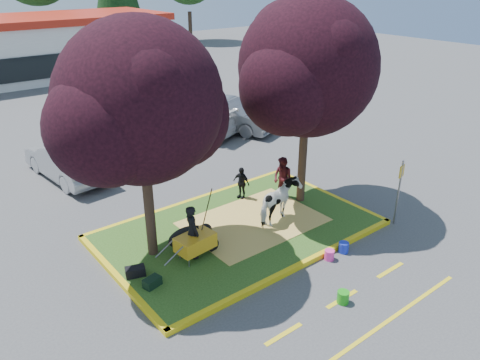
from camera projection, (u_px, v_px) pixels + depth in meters
ground at (239, 232)px, 14.72m from camera, size 90.00×90.00×0.00m
median_island at (239, 230)px, 14.69m from camera, size 8.00×5.00×0.15m
curb_near at (297, 267)px, 12.84m from camera, size 8.30×0.16×0.15m
curb_far at (194, 201)px, 16.54m from camera, size 8.30×0.16×0.15m
curb_left at (118, 278)px, 12.39m from camera, size 0.16×5.30×0.15m
curb_right at (327, 194)px, 16.99m from camera, size 0.16×5.30×0.15m
straw_bedding at (253, 222)px, 14.99m from camera, size 4.20×3.00×0.01m
tree_purple_left at (141, 109)px, 11.63m from camera, size 5.06×4.20×6.51m
tree_purple_right at (308, 74)px, 14.62m from camera, size 5.30×4.40×6.82m
fire_lane_stripe_a at (284, 334)px, 10.58m from camera, size 1.10×0.12×0.01m
fire_lane_stripe_b at (342, 299)px, 11.71m from camera, size 1.10×0.12×0.01m
fire_lane_stripe_c at (390, 270)px, 12.84m from camera, size 1.10×0.12×0.01m
fire_lane_long at (382, 325)px, 10.85m from camera, size 6.00×0.10×0.01m
retail_building at (29, 47)px, 34.96m from camera, size 20.40×8.40×4.40m
cow at (280, 202)px, 14.73m from camera, size 1.80×1.21×1.39m
calf at (188, 237)px, 13.65m from camera, size 1.38×0.97×0.54m
handler at (192, 232)px, 12.89m from camera, size 0.45×0.62×1.57m
visitor_a at (283, 178)px, 16.23m from camera, size 0.65×0.80×1.53m
visitor_b at (241, 183)px, 16.35m from camera, size 0.43×0.73×1.16m
wheelbarrow at (196, 242)px, 12.92m from camera, size 1.94×0.76×0.73m
gear_bag_dark at (135, 272)px, 12.31m from camera, size 0.57×0.42×0.26m
gear_bag_green at (152, 282)px, 11.91m from camera, size 0.50×0.38×0.24m
sign_post at (399, 186)px, 14.66m from camera, size 0.31×0.09×2.19m
bucket_green at (343, 297)px, 11.53m from camera, size 0.34×0.34×0.32m
bucket_pink at (329, 255)px, 13.26m from camera, size 0.35×0.35×0.30m
bucket_blue at (344, 247)px, 13.60m from camera, size 0.33×0.33×0.32m
car_silver at (66, 160)px, 18.26m from camera, size 2.04×4.65×1.49m
car_red at (115, 144)px, 20.04m from camera, size 2.73×5.30×1.43m
car_white at (185, 119)px, 23.13m from camera, size 3.92×5.64×1.52m
car_grey at (230, 115)px, 23.72m from camera, size 3.31×5.09×1.58m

